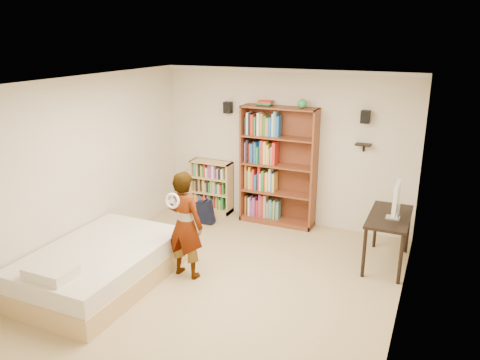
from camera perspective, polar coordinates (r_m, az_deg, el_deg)
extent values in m
cube|color=tan|center=(6.56, -2.03, -12.39)|extent=(4.50, 5.00, 0.01)
cube|color=beige|center=(8.23, 5.49, 3.96)|extent=(4.50, 0.02, 2.70)
cube|color=beige|center=(4.09, -18.02, -11.39)|extent=(4.50, 0.02, 2.70)
cube|color=beige|center=(7.23, -18.41, 1.23)|extent=(0.02, 5.00, 2.70)
cube|color=beige|center=(5.45, 19.65, -4.15)|extent=(0.02, 5.00, 2.70)
cube|color=white|center=(5.71, -2.33, 11.80)|extent=(4.50, 5.00, 0.02)
cube|color=silver|center=(8.00, 5.70, 13.15)|extent=(4.50, 0.06, 0.06)
cube|color=silver|center=(3.68, -19.64, 7.15)|extent=(4.50, 0.06, 0.06)
cube|color=silver|center=(6.98, -19.27, 11.65)|extent=(0.06, 5.00, 0.06)
cube|color=silver|center=(5.14, 20.83, 9.72)|extent=(0.06, 5.00, 0.06)
cube|color=black|center=(8.40, -1.48, 8.83)|extent=(0.14, 0.12, 0.20)
cube|color=black|center=(7.69, 15.04, 7.44)|extent=(0.14, 0.12, 0.20)
cube|color=black|center=(7.79, 14.79, 4.20)|extent=(0.25, 0.16, 0.02)
imported|color=black|center=(6.45, -6.72, -5.45)|extent=(0.59, 0.42, 1.52)
torus|color=silver|center=(6.07, -8.23, -2.52)|extent=(0.21, 0.08, 0.21)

